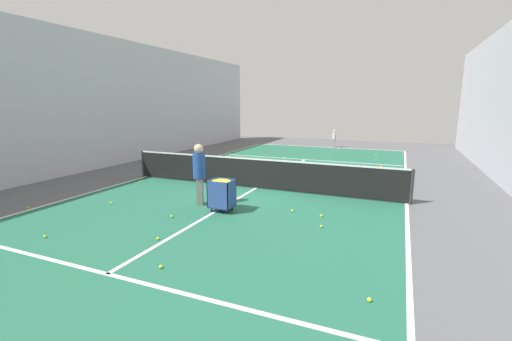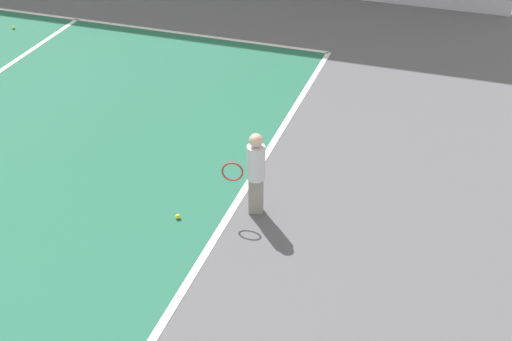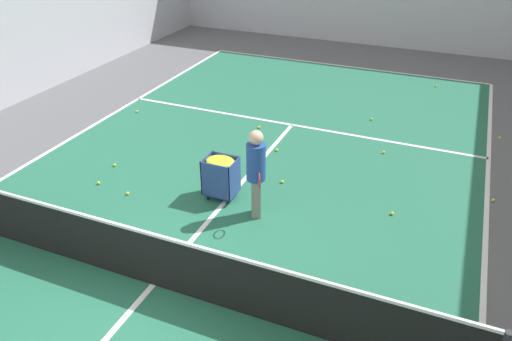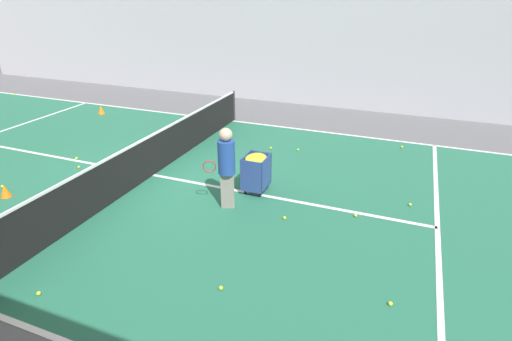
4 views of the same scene
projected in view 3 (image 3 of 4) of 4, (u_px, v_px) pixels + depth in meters
The scene contains 23 objects.
ground_plane at pixel (153, 285), 8.12m from camera, with size 35.10×35.10×0.00m, color #5B5B60.
court_playing_area at pixel (153, 285), 8.12m from camera, with size 9.94×24.79×0.00m.
line_baseline_far at pixel (343, 66), 18.04m from camera, with size 9.94×0.10×0.00m, color white.
line_service_far at pixel (292, 125), 13.58m from camera, with size 9.94×0.10×0.00m, color white.
line_centre_service at pixel (153, 285), 8.12m from camera, with size 0.10×13.64×0.00m, color white.
tennis_net at pixel (150, 258), 7.85m from camera, with size 10.24×0.10×1.08m.
coach_at_net at pixel (256, 169), 9.34m from camera, with size 0.51×0.69×1.83m.
ball_cart at pixel (221, 170), 10.10m from camera, with size 0.65×0.53×0.93m.
tennis_ball_1 at pixel (128, 193), 10.48m from camera, with size 0.07×0.07×0.07m, color yellow.
tennis_ball_2 at pixel (500, 138), 12.81m from camera, with size 0.07×0.07×0.07m, color yellow.
tennis_ball_3 at pixel (436, 86), 16.13m from camera, with size 0.07×0.07×0.07m, color yellow.
tennis_ball_4 at pixel (99, 183), 10.85m from camera, with size 0.07×0.07×0.07m, color yellow.
tennis_ball_5 at pixel (277, 150), 12.21m from camera, with size 0.07×0.07×0.07m, color yellow.
tennis_ball_6 at pixel (115, 165), 11.55m from camera, with size 0.07×0.07×0.07m, color yellow.
tennis_ball_9 at pixel (392, 213), 9.84m from camera, with size 0.07×0.07×0.07m, color yellow.
tennis_ball_10 at pixel (442, 324), 7.34m from camera, with size 0.07×0.07×0.07m, color yellow.
tennis_ball_11 at pixel (137, 111), 14.31m from camera, with size 0.07×0.07×0.07m, color yellow.
tennis_ball_13 at pixel (372, 119), 13.84m from camera, with size 0.07×0.07×0.07m, color yellow.
tennis_ball_14 at pixel (384, 152), 12.10m from camera, with size 0.07×0.07×0.07m, color yellow.
tennis_ball_18 at pixel (493, 200), 10.25m from camera, with size 0.07×0.07×0.07m, color yellow.
tennis_ball_19 at pixel (483, 83), 16.35m from camera, with size 0.07×0.07×0.07m, color yellow.
tennis_ball_20 at pixel (282, 182), 10.89m from camera, with size 0.07×0.07×0.07m, color yellow.
tennis_ball_25 at pixel (259, 127), 13.37m from camera, with size 0.07×0.07×0.07m, color yellow.
Camera 3 is at (3.94, -4.99, 5.64)m, focal length 35.00 mm.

